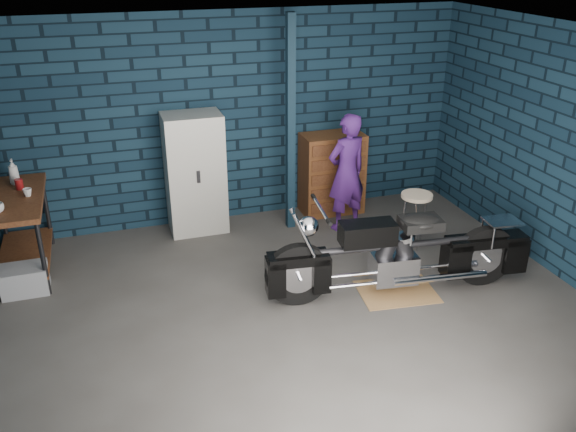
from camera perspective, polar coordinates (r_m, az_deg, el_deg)
name	(u,v)px	position (r m, az deg, el deg)	size (l,w,h in m)	color
ground	(298,311)	(6.29, 0.97, -8.86)	(6.00, 6.00, 0.00)	#4A4845
room_walls	(281,115)	(5.98, -0.63, 9.44)	(6.02, 5.01, 2.71)	#0E2131
support_post	(291,127)	(7.58, 0.24, 8.35)	(0.10, 0.10, 2.70)	#102533
workbench	(21,234)	(7.42, -23.70, -1.58)	(0.60, 1.40, 0.91)	brown
drip_mat	(397,292)	(6.70, 10.15, -6.98)	(0.81, 0.61, 0.01)	olive
motorcycle	(401,248)	(6.44, 10.50, -2.95)	(2.43, 0.66, 1.07)	black
person	(347,173)	(7.75, 5.51, 4.06)	(0.56, 0.37, 1.53)	#4B1F75
storage_bin	(25,280)	(7.11, -23.40, -5.48)	(0.47, 0.34, 0.29)	#92949A
locker	(195,174)	(7.76, -8.68, 3.93)	(0.72, 0.51, 1.53)	beige
tool_chest	(332,174)	(8.30, 4.17, 3.94)	(0.83, 0.46, 1.10)	brown
shop_stool	(415,220)	(7.57, 11.76, -0.36)	(0.37, 0.37, 0.68)	beige
cup_b	(27,192)	(7.18, -23.20, 2.04)	(0.09, 0.09, 0.09)	beige
mug_red	(19,184)	(7.42, -23.85, 2.74)	(0.09, 0.09, 0.12)	maroon
bottle	(13,172)	(7.57, -24.31, 3.80)	(0.11, 0.11, 0.30)	#92949A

